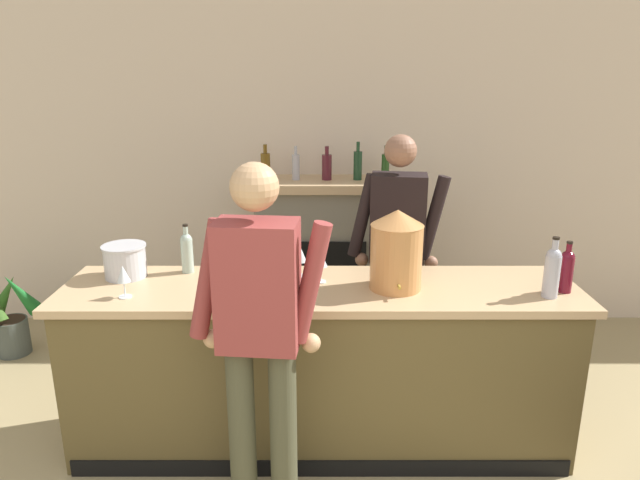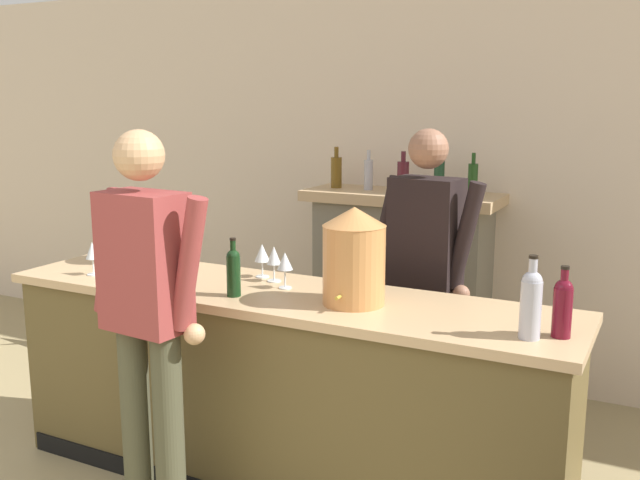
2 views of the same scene
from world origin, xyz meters
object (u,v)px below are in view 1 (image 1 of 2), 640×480
person_bartender (396,253)px  ice_bucket_steel (124,261)px  wine_bottle_burgundy_dark (186,251)px  copper_dispenser (396,249)px  fireplace_stone (326,255)px  wine_glass_by_dispenser (123,275)px  person_customer (259,337)px  wine_glass_back_row (300,256)px  wine_glass_front_right (283,254)px  wine_bottle_merlot_tall (566,269)px  wine_bottle_port_short (292,276)px  wine_glass_front_left (320,260)px  wine_bottle_chardonnay_pale (552,270)px  potted_plant_corner (10,318)px

person_bartender → ice_bucket_steel: person_bartender is taller
wine_bottle_burgundy_dark → copper_dispenser: bearing=-12.2°
fireplace_stone → wine_glass_by_dispenser: (-1.09, -1.72, 0.46)m
person_customer → wine_glass_back_row: person_customer is taller
person_customer → wine_glass_front_right: 0.84m
wine_bottle_merlot_tall → wine_glass_by_dispenser: bearing=-178.0°
copper_dispenser → wine_bottle_port_short: size_ratio=1.59×
wine_glass_front_left → wine_glass_front_right: (-0.22, 0.14, -0.01)m
person_customer → wine_glass_front_left: bearing=68.1°
fireplace_stone → person_customer: person_customer is taller
wine_bottle_port_short → wine_glass_back_row: (0.03, 0.32, 0.00)m
ice_bucket_steel → wine_glass_back_row: bearing=0.2°
wine_bottle_port_short → wine_glass_by_dispenser: bearing=179.6°
wine_bottle_burgundy_dark → wine_glass_back_row: 0.68m
wine_bottle_chardonnay_pale → wine_glass_front_right: 1.48m
fireplace_stone → wine_glass_back_row: fireplace_stone is taller
fireplace_stone → wine_bottle_merlot_tall: (1.28, -1.64, 0.46)m
wine_bottle_burgundy_dark → wine_glass_back_row: (0.67, -0.08, -0.00)m
wine_glass_back_row → wine_glass_by_dispenser: bearing=-161.0°
person_bartender → wine_glass_back_row: size_ratio=9.67×
fireplace_stone → potted_plant_corner: (-2.47, -0.45, -0.37)m
person_bartender → wine_glass_back_row: person_bartender is taller
wine_bottle_chardonnay_pale → wine_glass_back_row: size_ratio=1.81×
wine_bottle_port_short → wine_glass_by_dispenser: wine_bottle_port_short is taller
ice_bucket_steel → wine_glass_front_right: 0.92m
copper_dispenser → wine_glass_front_left: bearing=167.4°
fireplace_stone → wine_bottle_chardonnay_pale: fireplace_stone is taller
fireplace_stone → copper_dispenser: bearing=-77.2°
wine_bottle_merlot_tall → wine_bottle_port_short: size_ratio=1.02×
wine_bottle_chardonnay_pale → copper_dispenser: bearing=171.2°
ice_bucket_steel → wine_bottle_chardonnay_pale: size_ratio=0.76×
wine_bottle_port_short → person_customer: bearing=-106.0°
wine_bottle_chardonnay_pale → fireplace_stone: bearing=124.2°
fireplace_stone → wine_bottle_burgundy_dark: (-0.84, -1.33, 0.47)m
person_bartender → wine_bottle_burgundy_dark: size_ratio=6.01×
wine_glass_front_left → person_customer: bearing=-111.9°
copper_dispenser → wine_bottle_merlot_tall: bearing=-3.3°
person_bartender → wine_glass_by_dispenser: person_bartender is taller
wine_glass_back_row → wine_bottle_burgundy_dark: bearing=173.5°
copper_dispenser → wine_bottle_burgundy_dark: 1.23m
potted_plant_corner → wine_bottle_merlot_tall: 4.02m
potted_plant_corner → ice_bucket_steel: (1.29, -0.96, 0.80)m
ice_bucket_steel → person_bartender: bearing=17.4°
potted_plant_corner → wine_bottle_chardonnay_pale: 3.95m
wine_bottle_port_short → wine_glass_front_right: wine_bottle_port_short is taller
potted_plant_corner → person_customer: bearing=-39.0°
fireplace_stone → wine_glass_front_right: (-0.27, -1.36, 0.46)m
potted_plant_corner → wine_bottle_merlot_tall: bearing=-17.6°
wine_bottle_port_short → person_bartender: bearing=51.9°
copper_dispenser → ice_bucket_steel: size_ratio=1.77×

